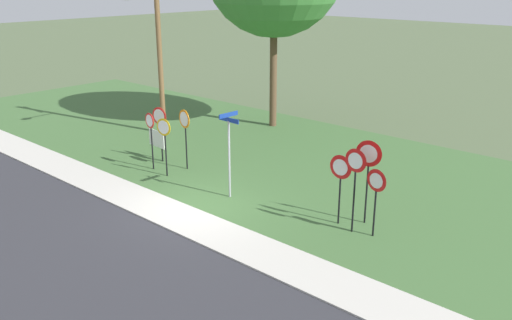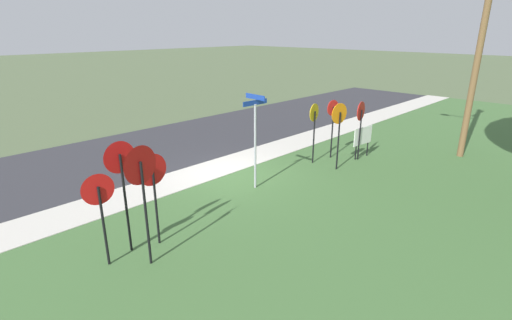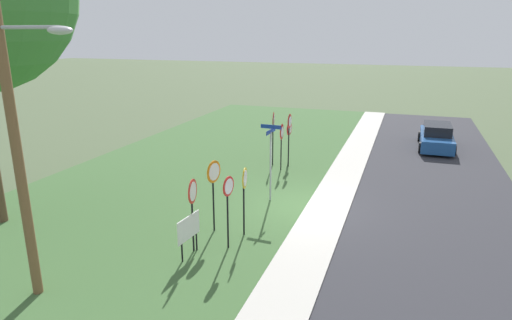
% 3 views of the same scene
% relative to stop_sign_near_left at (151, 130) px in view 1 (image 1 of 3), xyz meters
% --- Properties ---
extents(ground_plane, '(160.00, 160.00, 0.00)m').
position_rel_stop_sign_near_left_xyz_m(ground_plane, '(4.04, -1.48, -1.67)').
color(ground_plane, '#4C5B3D').
extents(road_asphalt, '(44.00, 6.40, 0.01)m').
position_rel_stop_sign_near_left_xyz_m(road_asphalt, '(4.04, -6.28, -1.67)').
color(road_asphalt, '#2D2D33').
rests_on(road_asphalt, ground_plane).
extents(sidewalk_strip, '(44.00, 1.60, 0.06)m').
position_rel_stop_sign_near_left_xyz_m(sidewalk_strip, '(4.04, -2.28, -1.64)').
color(sidewalk_strip, '#BCB7AD').
rests_on(sidewalk_strip, ground_plane).
extents(grass_median, '(44.00, 12.00, 0.04)m').
position_rel_stop_sign_near_left_xyz_m(grass_median, '(4.04, 4.52, -1.65)').
color(grass_median, '#3D6033').
rests_on(grass_median, ground_plane).
extents(stop_sign_near_left, '(0.61, 0.12, 2.30)m').
position_rel_stop_sign_near_left_xyz_m(stop_sign_near_left, '(0.00, 0.00, 0.00)').
color(stop_sign_near_left, black).
rests_on(stop_sign_near_left, grass_median).
extents(stop_sign_near_right, '(0.73, 0.15, 2.42)m').
position_rel_stop_sign_near_left_xyz_m(stop_sign_near_right, '(0.98, 0.91, 0.13)').
color(stop_sign_near_right, black).
rests_on(stop_sign_near_right, grass_median).
extents(stop_sign_far_left, '(0.66, 0.13, 2.28)m').
position_rel_stop_sign_near_left_xyz_m(stop_sign_far_left, '(1.01, -0.14, 0.01)').
color(stop_sign_far_left, black).
rests_on(stop_sign_far_left, grass_median).
extents(stop_sign_far_center, '(0.73, 0.14, 2.28)m').
position_rel_stop_sign_near_left_xyz_m(stop_sign_far_center, '(-0.54, 0.89, 0.02)').
color(stop_sign_far_center, black).
rests_on(stop_sign_far_center, grass_median).
extents(yield_sign_near_left, '(0.81, 0.18, 2.68)m').
position_rel_stop_sign_near_left_xyz_m(yield_sign_near_left, '(8.86, 1.27, 0.38)').
color(yield_sign_near_left, black).
rests_on(yield_sign_near_left, grass_median).
extents(yield_sign_near_right, '(0.71, 0.10, 2.62)m').
position_rel_stop_sign_near_left_xyz_m(yield_sign_near_right, '(8.90, 0.49, 0.32)').
color(yield_sign_near_right, black).
rests_on(yield_sign_near_right, grass_median).
extents(yield_sign_far_left, '(0.75, 0.10, 2.23)m').
position_rel_stop_sign_near_left_xyz_m(yield_sign_far_left, '(8.28, 0.68, 0.02)').
color(yield_sign_far_left, black).
rests_on(yield_sign_far_left, grass_median).
extents(yield_sign_far_right, '(0.67, 0.13, 2.09)m').
position_rel_stop_sign_near_left_xyz_m(yield_sign_far_right, '(9.52, 0.65, -0.09)').
color(yield_sign_far_right, black).
rests_on(yield_sign_far_right, grass_median).
extents(street_name_post, '(0.96, 0.82, 3.01)m').
position_rel_stop_sign_near_left_xyz_m(street_name_post, '(4.28, 0.01, 0.15)').
color(street_name_post, '#9EA0A8').
rests_on(street_name_post, grass_median).
extents(utility_pole, '(2.10, 2.05, 8.95)m').
position_rel_stop_sign_near_left_xyz_m(utility_pole, '(-3.82, 3.54, 3.19)').
color(utility_pole, brown).
rests_on(utility_pole, grass_median).
extents(notice_board, '(1.10, 0.14, 1.25)m').
position_rel_stop_sign_near_left_xyz_m(notice_board, '(-0.84, 0.91, -0.80)').
color(notice_board, black).
rests_on(notice_board, grass_median).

